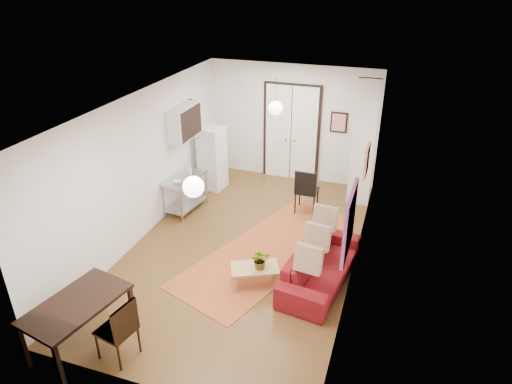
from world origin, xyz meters
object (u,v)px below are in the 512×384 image
(coffee_table, at_px, (255,269))
(dining_chair_near, at_px, (119,320))
(kitchen_counter, at_px, (185,190))
(dining_chair_far, at_px, (119,320))
(sofa, at_px, (321,265))
(fridge, at_px, (212,158))
(black_side_chair, at_px, (308,184))
(dining_table, at_px, (77,307))

(coffee_table, height_order, dining_chair_near, dining_chair_near)
(kitchen_counter, relative_size, dining_chair_far, 1.17)
(sofa, relative_size, dining_chair_far, 2.23)
(sofa, height_order, dining_chair_near, dining_chair_near)
(fridge, xyz_separation_m, dining_chair_far, (0.91, -5.35, -0.21))
(coffee_table, relative_size, dining_chair_near, 0.94)
(sofa, height_order, dining_chair_far, dining_chair_far)
(kitchen_counter, bearing_deg, fridge, 93.71)
(coffee_table, distance_m, black_side_chair, 2.98)
(sofa, distance_m, fridge, 4.36)
(coffee_table, xyz_separation_m, dining_chair_near, (-1.30, -2.03, 0.25))
(kitchen_counter, bearing_deg, black_side_chair, 27.98)
(dining_chair_near, height_order, black_side_chair, black_side_chair)
(fridge, bearing_deg, coffee_table, -48.37)
(dining_chair_near, xyz_separation_m, dining_chair_far, (0.00, 0.00, 0.00))
(dining_chair_far, bearing_deg, dining_chair_near, 180.00)
(sofa, xyz_separation_m, dining_chair_near, (-2.36, -2.50, 0.25))
(coffee_table, height_order, kitchen_counter, kitchen_counter)
(dining_chair_far, bearing_deg, fridge, -159.09)
(kitchen_counter, height_order, dining_chair_far, dining_chair_far)
(dining_chair_near, bearing_deg, sofa, 147.94)
(dining_chair_far, relative_size, black_side_chair, 0.94)
(coffee_table, distance_m, kitchen_counter, 3.07)
(dining_chair_far, bearing_deg, coffee_table, 158.69)
(sofa, xyz_separation_m, dining_chair_far, (-2.36, -2.50, 0.25))
(sofa, xyz_separation_m, kitchen_counter, (-3.36, 1.56, 0.20))
(fridge, bearing_deg, dining_chair_near, -72.37)
(coffee_table, relative_size, dining_table, 0.59)
(coffee_table, relative_size, fridge, 0.60)
(dining_table, bearing_deg, dining_chair_far, 9.29)
(dining_table, bearing_deg, coffee_table, 48.29)
(sofa, distance_m, kitchen_counter, 3.71)
(black_side_chair, bearing_deg, fridge, -8.27)
(sofa, relative_size, kitchen_counter, 1.91)
(dining_chair_far, height_order, black_side_chair, black_side_chair)
(sofa, bearing_deg, dining_table, 139.28)
(coffee_table, height_order, dining_table, dining_table)
(black_side_chair, bearing_deg, dining_chair_far, 72.92)
(kitchen_counter, xyz_separation_m, fridge, (0.10, 1.30, 0.26))
(dining_table, relative_size, black_side_chair, 1.50)
(coffee_table, height_order, black_side_chair, black_side_chair)
(coffee_table, bearing_deg, dining_chair_near, -122.59)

